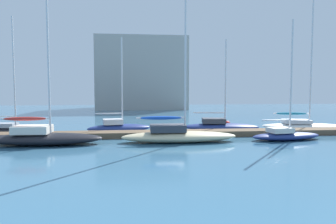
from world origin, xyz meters
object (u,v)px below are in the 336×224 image
object	(u,v)px
sailboat_2	(119,127)
sailboat_3	(178,134)
sailboat_1	(43,136)
sailboat_4	(220,126)
harbor_building_distant	(142,74)
mooring_buoy_red	(227,124)
sailboat_6	(304,124)
sailboat_5	(286,134)
sailboat_0	(12,129)

from	to	relation	value
sailboat_2	sailboat_3	size ratio (longest dim) A/B	0.73
sailboat_3	sailboat_1	bearing A→B (deg)	-178.86
sailboat_4	harbor_building_distant	size ratio (longest dim) A/B	0.47
sailboat_3	mooring_buoy_red	size ratio (longest dim) A/B	18.34
sailboat_1	harbor_building_distant	bearing A→B (deg)	80.80
sailboat_2	sailboat_3	world-z (taller)	sailboat_3
harbor_building_distant	sailboat_2	bearing A→B (deg)	-94.43
sailboat_2	sailboat_6	world-z (taller)	sailboat_6
sailboat_5	mooring_buoy_red	world-z (taller)	sailboat_5
sailboat_6	sailboat_1	bearing A→B (deg)	-153.08
sailboat_3	sailboat_4	size ratio (longest dim) A/B	1.38
sailboat_6	sailboat_0	bearing A→B (deg)	-167.74
sailboat_2	sailboat_4	size ratio (longest dim) A/B	1.00
harbor_building_distant	sailboat_1	bearing A→B (deg)	-100.22
sailboat_5	harbor_building_distant	size ratio (longest dim) A/B	0.50
sailboat_1	sailboat_3	xyz separation A→B (m)	(10.05, 0.08, -0.03)
sailboat_2	sailboat_6	distance (m)	19.11
sailboat_0	sailboat_6	xyz separation A→B (m)	(28.98, 0.29, 0.03)
sailboat_6	mooring_buoy_red	world-z (taller)	sailboat_6
sailboat_2	harbor_building_distant	xyz separation A→B (m)	(3.05, 39.33, 7.16)
mooring_buoy_red	sailboat_1	bearing A→B (deg)	-151.53
sailboat_1	sailboat_4	distance (m)	16.44
mooring_buoy_red	harbor_building_distant	bearing A→B (deg)	103.32
sailboat_4	harbor_building_distant	distance (m)	40.61
sailboat_5	sailboat_6	size ratio (longest dim) A/B	0.69
sailboat_1	sailboat_5	bearing A→B (deg)	1.52
sailboat_2	mooring_buoy_red	distance (m)	12.03
sailboat_5	mooring_buoy_red	distance (m)	9.20
sailboat_1	sailboat_3	bearing A→B (deg)	1.49
sailboat_2	sailboat_5	distance (m)	15.03
sailboat_6	mooring_buoy_red	size ratio (longest dim) A/B	20.67
sailboat_0	sailboat_4	size ratio (longest dim) A/B	1.19
mooring_buoy_red	sailboat_5	bearing A→B (deg)	-76.98
sailboat_4	sailboat_6	world-z (taller)	sailboat_6
sailboat_1	sailboat_2	xyz separation A→B (m)	(5.17, 6.25, -0.11)
sailboat_1	harbor_building_distant	distance (m)	46.85
sailboat_6	harbor_building_distant	size ratio (longest dim) A/B	0.73
sailboat_6	sailboat_2	bearing A→B (deg)	-167.23
sailboat_0	sailboat_2	world-z (taller)	sailboat_0
sailboat_5	sailboat_2	bearing A→B (deg)	148.74
mooring_buoy_red	harbor_building_distant	distance (m)	38.17
sailboat_1	sailboat_4	xyz separation A→B (m)	(15.21, 6.23, -0.14)
mooring_buoy_red	sailboat_3	bearing A→B (deg)	-126.87
sailboat_3	harbor_building_distant	bearing A→B (deg)	92.98
sailboat_0	sailboat_6	world-z (taller)	sailboat_6
sailboat_1	sailboat_3	world-z (taller)	sailboat_1
sailboat_0	harbor_building_distant	size ratio (longest dim) A/B	0.56
harbor_building_distant	sailboat_6	bearing A→B (deg)	-67.60
sailboat_4	sailboat_6	bearing A→B (deg)	10.42
sailboat_4	harbor_building_distant	world-z (taller)	harbor_building_distant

